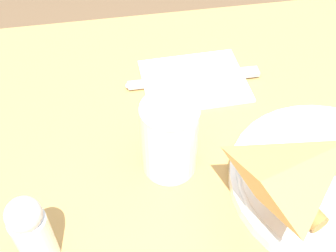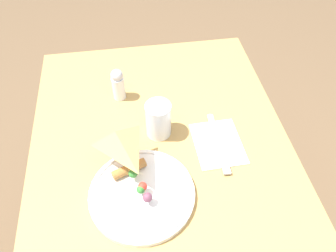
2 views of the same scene
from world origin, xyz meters
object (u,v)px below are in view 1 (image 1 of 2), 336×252
milk_glass (169,139)px  butter_knife (201,78)px  dining_table (292,189)px  salt_shaker (32,232)px  napkin_folded (194,81)px  plate_pizza (333,179)px

milk_glass → butter_knife: 0.18m
dining_table → milk_glass: 0.25m
dining_table → salt_shaker: bearing=15.9°
napkin_folded → butter_knife: 0.01m
dining_table → butter_knife: size_ratio=5.73×
napkin_folded → salt_shaker: bearing=48.4°
salt_shaker → milk_glass: bearing=-147.0°
dining_table → butter_knife: 0.23m
dining_table → milk_glass: (0.20, -0.00, 0.16)m
milk_glass → napkin_folded: bearing=-113.7°
milk_glass → salt_shaker: size_ratio=1.00×
plate_pizza → napkin_folded: size_ratio=1.57×
butter_knife → salt_shaker: bearing=47.9°
milk_glass → dining_table: bearing=179.0°
dining_table → napkin_folded: bearing=-50.6°
salt_shaker → dining_table: bearing=-164.1°
milk_glass → napkin_folded: milk_glass is taller
plate_pizza → butter_knife: size_ratio=1.20×
milk_glass → napkin_folded: 0.18m
napkin_folded → dining_table: bearing=129.4°
napkin_folded → plate_pizza: bearing=119.7°
salt_shaker → butter_knife: bearing=-133.0°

